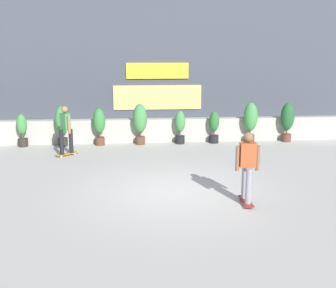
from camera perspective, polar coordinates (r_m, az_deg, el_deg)
name	(u,v)px	position (r m, az deg, el deg)	size (l,w,h in m)	color
ground_plane	(173,192)	(10.66, 0.70, -6.49)	(48.00, 48.00, 0.00)	#B2AFA8
planter_wall	(158,130)	(16.34, -1.37, 1.90)	(18.00, 0.40, 0.90)	#B2ADA3
building_backdrop	(152,56)	(20.05, -2.15, 11.93)	(20.00, 2.08, 6.50)	#424751
potted_plant_0	(22,129)	(16.34, -19.27, 1.91)	(0.37, 0.37, 1.22)	#2D2823
potted_plant_1	(62,123)	(16.01, -14.25, 2.79)	(0.51, 0.51, 1.49)	#2D2823
potted_plant_2	(99,124)	(15.85, -9.35, 2.67)	(0.46, 0.46, 1.39)	brown
potted_plant_3	(140,121)	(15.79, -3.84, 3.17)	(0.53, 0.53, 1.54)	brown
potted_plant_4	(180,126)	(15.93, 1.65, 2.51)	(0.40, 0.40, 1.27)	black
potted_plant_5	(214,126)	(16.13, 6.30, 2.47)	(0.38, 0.38, 1.23)	black
potted_plant_6	(251,119)	(16.43, 11.18, 3.33)	(0.54, 0.54, 1.55)	brown
potted_plant_7	(287,119)	(16.89, 15.96, 3.28)	(0.52, 0.52, 1.52)	brown
skater_mid_plaza	(66,128)	(14.41, -13.78, 2.07)	(0.75, 0.65, 1.70)	#BF8C26
skater_by_wall_right	(247,165)	(9.73, 10.76, -2.81)	(0.56, 0.80, 1.70)	maroon
skateboard_near_camera	(254,160)	(13.63, 11.66, -2.21)	(0.57, 0.79, 0.08)	black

